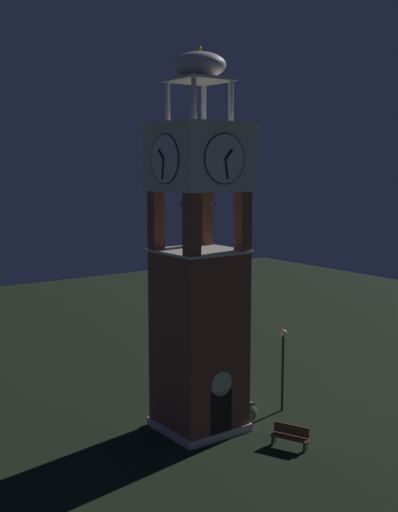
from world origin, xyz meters
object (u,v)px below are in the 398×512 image
Objects in this scene: park_bench at (290,436)px; trash_bin at (243,393)px; lamp_post at (283,355)px; clock_tower at (199,279)px.

trash_bin is (1.91, 5.41, -0.08)m from park_bench.
lamp_post is at bearing 51.25° from park_bench.
park_bench is at bearing -64.06° from clock_tower.
park_bench is at bearing -128.75° from lamp_post.
trash_bin is at bearing 20.76° from clock_tower.
clock_tower reaches higher than lamp_post.
park_bench is 5.74m from trash_bin.
park_bench is at bearing -109.48° from trash_bin.
trash_bin is at bearing 70.52° from park_bench.
lamp_post is 3.31m from trash_bin.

